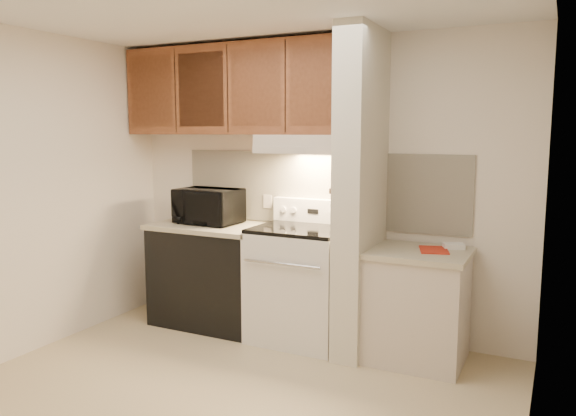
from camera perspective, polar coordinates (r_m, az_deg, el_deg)
The scene contains 50 objects.
floor at distance 3.91m, azimuth -6.27°, elevation -18.51°, with size 3.60×3.60×0.00m, color #C8B389.
ceiling at distance 3.59m, azimuth -6.90°, elevation 20.17°, with size 3.60×3.60×0.00m, color white.
wall_back at distance 4.86m, azimuth 3.04°, elevation 2.15°, with size 3.60×0.02×2.50m, color silver.
wall_left at distance 4.75m, azimuth -25.17°, elevation 1.28°, with size 0.02×3.00×2.50m, color silver.
wall_right at distance 2.98m, azimuth 23.96°, elevation -2.13°, with size 0.02×3.00×2.50m, color silver.
backsplash at distance 4.85m, azimuth 2.98°, elevation 1.96°, with size 2.60×0.02×0.63m, color white.
range_body at distance 4.69m, azimuth 1.30°, elevation -7.88°, with size 0.76×0.65×0.92m, color silver.
oven_window at distance 4.41m, azimuth -0.46°, elevation -8.38°, with size 0.50×0.01×0.30m, color black.
oven_handle at distance 4.32m, azimuth -0.69°, elevation -5.70°, with size 0.02×0.02×0.65m, color silver.
cooktop at distance 4.59m, azimuth 1.32°, elevation -2.16°, with size 0.74×0.64×0.03m, color black.
range_backguard at distance 4.83m, azimuth 2.74°, elevation -0.28°, with size 0.76×0.08×0.20m, color silver.
range_display at distance 4.79m, azimuth 2.54°, elevation -0.34°, with size 0.10×0.01×0.04m, color black.
range_knob_left_outer at distance 4.90m, azimuth -0.47°, elevation -0.14°, with size 0.05×0.05×0.02m, color silver.
range_knob_left_inner at distance 4.86m, azimuth 0.58°, elevation -0.22°, with size 0.05×0.05×0.02m, color silver.
range_knob_right_inner at distance 4.72m, azimuth 4.53°, elevation -0.49°, with size 0.05×0.05×0.02m, color silver.
range_knob_right_outer at distance 4.68m, azimuth 5.67°, elevation -0.56°, with size 0.05×0.05×0.02m, color silver.
dishwasher_front at distance 5.13m, azimuth -7.68°, elevation -6.87°, with size 1.00×0.63×0.87m, color black.
left_countertop at distance 5.03m, azimuth -7.77°, elevation -1.85°, with size 1.04×0.67×0.04m, color #B4AA8C.
spoon_rest at distance 5.29m, azimuth -8.21°, elevation -1.09°, with size 0.21×0.07×0.01m, color black.
teal_jar at distance 5.17m, azimuth -5.97°, elevation -0.70°, with size 0.10×0.10×0.11m, color #276B64.
outlet at distance 5.06m, azimuth -2.09°, elevation 0.67°, with size 0.08×0.01×0.12m, color beige.
microwave at distance 5.06m, azimuth -8.10°, elevation 0.19°, with size 0.56×0.38×0.31m, color black.
partition_pillar at distance 4.35m, azimuth 7.41°, elevation 1.42°, with size 0.22×0.70×2.50m, color beige.
pillar_trim at distance 4.38m, azimuth 5.98°, elevation 2.15°, with size 0.01×0.70×0.04m, color brown.
knife_strip at distance 4.34m, azimuth 5.69°, elevation 2.36°, with size 0.02×0.42×0.04m, color black.
knife_blade_a at distance 4.20m, azimuth 4.73°, elevation 0.82°, with size 0.01×0.04×0.16m, color silver.
knife_handle_a at distance 4.18m, azimuth 4.73°, elevation 2.86°, with size 0.02×0.02×0.10m, color black.
knife_blade_b at distance 4.29m, azimuth 5.18°, elevation 0.83°, with size 0.01×0.04×0.18m, color silver.
knife_handle_b at distance 4.25m, azimuth 5.10°, elevation 2.93°, with size 0.02×0.02×0.10m, color black.
knife_blade_c at distance 4.35m, azimuth 5.52°, elevation 0.80°, with size 0.01×0.04×0.20m, color silver.
knife_handle_c at distance 4.34m, azimuth 5.58°, elevation 3.03°, with size 0.02×0.02×0.10m, color black.
knife_blade_d at distance 4.43m, azimuth 5.89°, elevation 1.17°, with size 0.01×0.04×0.16m, color silver.
knife_handle_d at distance 4.40m, azimuth 5.86°, elevation 3.09°, with size 0.02×0.02×0.10m, color black.
knife_blade_e at distance 4.50m, azimuth 6.25°, elevation 1.15°, with size 0.01×0.04×0.18m, color silver.
knife_handle_e at distance 4.50m, azimuth 6.33°, elevation 3.19°, with size 0.02×0.02×0.10m, color black.
oven_mitt at distance 4.56m, azimuth 6.51°, elevation 0.73°, with size 0.03×0.09×0.21m, color slate.
right_cab_base at distance 4.40m, azimuth 12.97°, elevation -9.90°, with size 0.70×0.60×0.81m, color beige.
right_countertop at distance 4.29m, azimuth 13.15°, elevation -4.48°, with size 0.74×0.64×0.04m, color #B4AA8C.
red_folder at distance 4.31m, azimuth 14.60°, elevation -4.14°, with size 0.20×0.27×0.01m, color #B52715.
white_box at distance 4.42m, azimuth 16.48°, elevation -3.73°, with size 0.15×0.10×0.04m, color white.
range_hood at distance 4.63m, azimuth 2.00°, elevation 6.53°, with size 0.78×0.44×0.15m, color beige.
hood_lip at distance 4.44m, azimuth 0.88°, elevation 5.89°, with size 0.78×0.04×0.06m, color beige.
upper_cabinets at distance 5.00m, azimuth -5.14°, elevation 11.87°, with size 2.18×0.33×0.77m, color brown.
cab_door_a at distance 5.35m, azimuth -13.72°, elevation 11.42°, with size 0.46×0.01×0.63m, color brown.
cab_gap_a at distance 5.18m, azimuth -11.36°, elevation 11.61°, with size 0.01×0.01×0.73m, color black.
cab_door_b at distance 5.02m, azimuth -8.83°, elevation 11.80°, with size 0.46×0.01×0.63m, color brown.
cab_gap_b at distance 4.87m, azimuth -6.15°, elevation 11.97°, with size 0.01×0.01×0.73m, color black.
cab_door_c at distance 4.73m, azimuth -3.29°, elevation 12.12°, with size 0.46×0.01×0.63m, color brown.
cab_gap_c at distance 4.60m, azimuth -0.27°, elevation 12.25°, with size 0.01×0.01×0.73m, color black.
cab_door_d at distance 4.49m, azimuth 2.93°, elevation 12.36°, with size 0.46×0.01×0.63m, color brown.
Camera 1 is at (1.90, -2.94, 1.73)m, focal length 35.00 mm.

